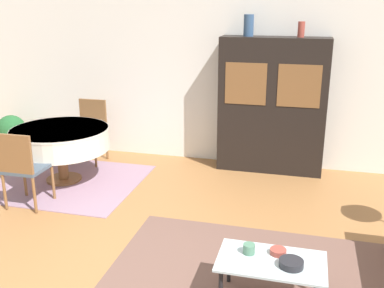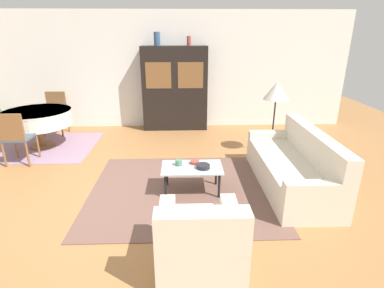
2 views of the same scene
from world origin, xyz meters
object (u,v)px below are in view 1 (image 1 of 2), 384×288
Objects in this scene: bowl at (291,263)px; display_cabinet at (272,106)px; dining_table at (60,139)px; coffee_table at (271,265)px; cup at (249,249)px; dining_chair_far at (90,127)px; potted_plant at (12,131)px; bowl_small at (278,252)px; vase_tall at (249,25)px; dining_chair_near at (22,165)px; vase_short at (301,29)px.

display_cabinet is at bearing 98.09° from bowl.
bowl is (3.18, -2.02, -0.18)m from dining_table.
dining_table is at bearing 147.60° from bowl.
coffee_table is 8.82× the size of cup.
potted_plant is (-1.44, 0.03, -0.18)m from dining_chair_far.
display_cabinet is 2.77m from dining_chair_far.
dining_chair_far reaches higher than bowl_small.
display_cabinet reaches higher than cup.
potted_plant is (-4.51, 2.76, -0.06)m from bowl_small.
coffee_table is 2.97× the size of vase_tall.
bowl is (3.18, -1.14, -0.12)m from dining_chair_near.
dining_table reaches higher than cup.
bowl is at bearing -81.91° from display_cabinet.
dining_chair_far is 1.46m from potted_plant.
coffee_table is at bearing -17.67° from cup.
vase_short is (3.05, 2.05, 1.49)m from dining_chair_near.
bowl_small is at bearing -83.59° from display_cabinet.
potted_plant is at bearing -176.33° from display_cabinet.
vase_tall is (2.35, 1.17, 1.47)m from dining_table.
bowl_small is at bearing 68.73° from coffee_table.
cup is (-0.19, 0.06, 0.09)m from coffee_table.
display_cabinet is 6.58× the size of vase_tall.
display_cabinet reaches higher than dining_chair_near.
cup is at bearing -81.11° from vase_tall.
vase_short reaches higher than dining_chair_far.
dining_chair_far is 4.30m from bowl.
bowl reaches higher than bowl_small.
display_cabinet is at bearing 96.41° from bowl_small.
bowl_small is 0.46× the size of vase_tall.
coffee_table is at bearing -32.74° from potted_plant.
vase_tall is at bearing 104.58° from bowl.
bowl is (3.18, -2.89, -0.12)m from dining_chair_far.
bowl_small is 3.52m from vase_tall.
dining_table is at bearing 146.95° from coffee_table.
potted_plant is at bearing 147.70° from bowl.
display_cabinet is 1.12m from vase_short.
dining_table is 3.58m from bowl_small.
dining_chair_near is 4.87× the size of bowl.
potted_plant is at bearing -175.96° from vase_tall.
bowl is 0.94× the size of vase_short.
potted_plant is (-1.44, 0.91, -0.25)m from dining_table.
dining_chair_near reaches higher than potted_plant.
coffee_table is 4.22× the size of vase_short.
dining_chair_far is 6.96× the size of bowl_small.
dining_chair_far is at bearing 138.32° from bowl_small.
bowl_small is at bearing -31.47° from potted_plant.
bowl is 0.20m from bowl_small.
bowl is at bearing -32.40° from dining_table.
vase_short reaches higher than potted_plant.
bowl_small is 0.66× the size of vase_short.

